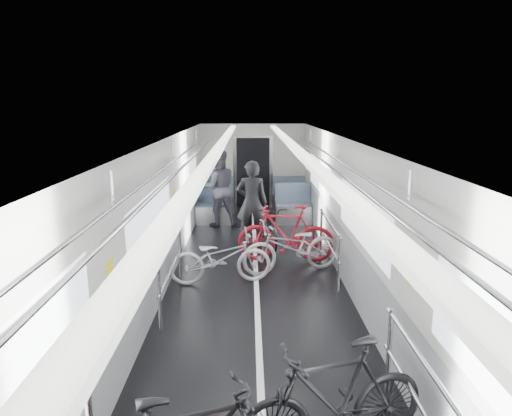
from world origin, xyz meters
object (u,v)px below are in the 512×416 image
at_px(bike_right_mid, 292,247).
at_px(bike_left_far, 220,257).
at_px(person_seated, 218,188).
at_px(person_standing, 252,203).
at_px(bike_right_far, 286,234).
at_px(bike_aisle, 268,225).
at_px(bike_right_near, 333,400).

bearing_deg(bike_right_mid, bike_left_far, -86.69).
height_order(bike_right_mid, person_seated, person_seated).
relative_size(bike_left_far, person_seated, 0.90).
bearing_deg(person_standing, bike_left_far, 80.69).
bearing_deg(bike_right_far, bike_left_far, -42.50).
xyz_separation_m(bike_left_far, bike_aisle, (0.88, 2.09, 0.00)).
bearing_deg(bike_right_mid, bike_aisle, 175.51).
height_order(bike_right_near, person_standing, person_standing).
distance_m(bike_right_far, person_seated, 3.10).
xyz_separation_m(bike_right_near, person_standing, (-0.64, 6.09, 0.38)).
bearing_deg(bike_aisle, bike_right_mid, -87.64).
xyz_separation_m(bike_aisle, person_standing, (-0.34, 0.10, 0.46)).
xyz_separation_m(person_standing, person_seated, (-0.81, 1.58, 0.04)).
distance_m(bike_left_far, person_standing, 2.31).
xyz_separation_m(bike_right_near, bike_right_mid, (0.06, 4.36, -0.05)).
distance_m(bike_left_far, person_seated, 3.82).
relative_size(bike_right_mid, bike_aisle, 1.06).
bearing_deg(bike_right_near, bike_aisle, 165.70).
relative_size(bike_right_near, bike_right_mid, 0.97).
bearing_deg(bike_left_far, person_standing, -22.56).
bearing_deg(bike_left_far, person_seated, -4.64).
bearing_deg(bike_right_near, bike_left_far, 179.69).
relative_size(bike_left_far, bike_right_mid, 0.94).
height_order(bike_right_near, person_seated, person_seated).
distance_m(bike_right_mid, bike_right_far, 0.61).
distance_m(bike_right_mid, person_seated, 3.67).
relative_size(bike_aisle, person_standing, 0.95).
bearing_deg(person_standing, bike_right_far, 123.95).
distance_m(bike_right_mid, person_standing, 1.92).
xyz_separation_m(bike_right_far, person_standing, (-0.64, 1.13, 0.35)).
xyz_separation_m(bike_right_mid, bike_right_far, (-0.06, 0.60, 0.07)).
distance_m(bike_left_far, bike_aisle, 2.27).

